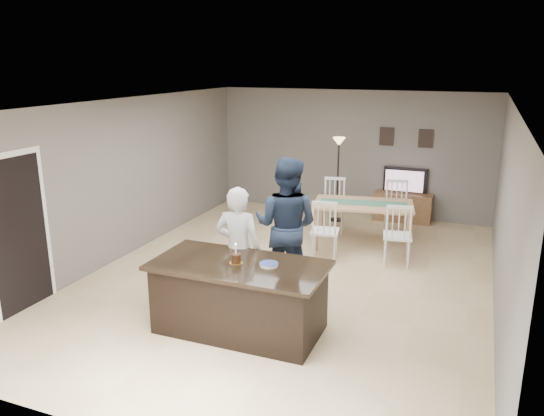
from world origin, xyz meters
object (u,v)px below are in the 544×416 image
at_px(plate_stack, 269,264).
at_px(dining_table, 363,211).
at_px(television, 405,181).
at_px(woman, 238,249).
at_px(tv_console, 402,207).
at_px(floor_lamp, 339,157).
at_px(kitchen_island, 240,297).
at_px(birthday_cake, 236,258).
at_px(man, 286,226).

height_order(plate_stack, dining_table, dining_table).
relative_size(television, woman, 0.53).
distance_m(tv_console, woman, 5.26).
bearing_deg(floor_lamp, kitchen_island, -88.86).
relative_size(kitchen_island, woman, 1.25).
distance_m(television, birthday_cake, 5.77).
relative_size(television, dining_table, 0.41).
bearing_deg(man, plate_stack, 100.89).
relative_size(man, birthday_cake, 7.82).
distance_m(kitchen_island, birthday_cake, 0.51).
distance_m(television, plate_stack, 5.64).
bearing_deg(woman, television, -112.56).
xyz_separation_m(television, woman, (-1.47, -5.09, -0.00)).
bearing_deg(tv_console, woman, -106.31).
height_order(birthday_cake, floor_lamp, floor_lamp).
distance_m(television, floor_lamp, 1.50).
distance_m(kitchen_island, dining_table, 3.75).
distance_m(man, floor_lamp, 3.76).
height_order(woman, birthday_cake, woman).
distance_m(woman, floor_lamp, 4.57).
bearing_deg(television, birthday_cake, 77.59).
bearing_deg(kitchen_island, woman, 116.07).
bearing_deg(birthday_cake, dining_table, 77.77).
bearing_deg(kitchen_island, birthday_cake, 178.69).
distance_m(woman, dining_table, 3.28).
height_order(television, woman, woman).
bearing_deg(woman, dining_table, -114.64).
height_order(birthday_cake, dining_table, birthday_cake).
bearing_deg(dining_table, plate_stack, -106.00).
relative_size(woman, man, 0.86).
distance_m(man, plate_stack, 1.32).
height_order(television, plate_stack, television).
height_order(man, birthday_cake, man).
bearing_deg(floor_lamp, dining_table, -59.07).
height_order(plate_stack, floor_lamp, floor_lamp).
xyz_separation_m(dining_table, floor_lamp, (-0.85, 1.43, 0.70)).
height_order(man, floor_lamp, man).
bearing_deg(dining_table, kitchen_island, -111.53).
bearing_deg(plate_stack, tv_console, 81.43).
relative_size(kitchen_island, birthday_cake, 8.39).
bearing_deg(plate_stack, dining_table, 83.92).
height_order(woman, dining_table, woman).
bearing_deg(kitchen_island, television, 77.99).
bearing_deg(dining_table, birthday_cake, -112.15).
bearing_deg(plate_stack, kitchen_island, -170.95).
height_order(kitchen_island, man, man).
relative_size(television, man, 0.46).
relative_size(tv_console, television, 1.31).
xyz_separation_m(television, birthday_cake, (-1.24, -5.64, 0.10)).
bearing_deg(birthday_cake, television, 77.59).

